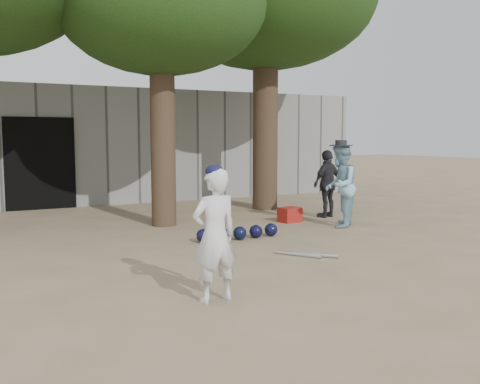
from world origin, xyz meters
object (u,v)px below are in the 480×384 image
spectator_blue (340,186)px  red_bag (290,215)px  spectator_dark (328,184)px  boy_player (215,236)px

spectator_blue → red_bag: 1.27m
spectator_blue → spectator_dark: 1.28m
spectator_blue → red_bag: bearing=-105.3°
spectator_dark → red_bag: size_ratio=3.46×
red_bag → spectator_dark: bearing=9.9°
spectator_dark → boy_player: bearing=28.2°
boy_player → spectator_blue: 5.18m
boy_player → red_bag: (3.61, 4.09, -0.55)m
spectator_blue → red_bag: size_ratio=3.81×
spectator_blue → spectator_dark: size_ratio=1.10×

